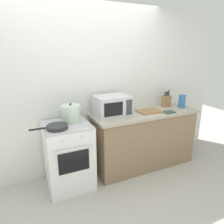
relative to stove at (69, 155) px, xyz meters
name	(u,v)px	position (x,y,z in m)	size (l,w,h in m)	color
ground_plane	(110,203)	(0.35, -0.60, -0.46)	(10.00, 10.00, 0.00)	#B2ADA3
back_wall	(101,90)	(0.65, 0.37, 0.79)	(4.40, 0.10, 2.50)	silver
lower_cabinet_right	(144,140)	(1.25, 0.02, -0.02)	(1.64, 0.56, 0.88)	#8C7051
countertop_right	(145,113)	(1.25, 0.02, 0.44)	(1.70, 0.60, 0.04)	#ADA393
stove	(69,155)	(0.00, 0.00, 0.00)	(0.60, 0.64, 0.92)	white
stock_pot	(71,114)	(0.08, 0.06, 0.58)	(0.34, 0.26, 0.26)	silver
frying_pan	(57,127)	(-0.14, -0.12, 0.48)	(0.46, 0.26, 0.05)	#28282B
microwave	(112,106)	(0.70, 0.08, 0.61)	(0.50, 0.37, 0.30)	silver
cutting_board	(149,111)	(1.31, 0.00, 0.47)	(0.36, 0.26, 0.02)	#997047
knife_block	(166,101)	(1.75, 0.14, 0.56)	(0.13, 0.10, 0.28)	#997047
pasta_box	(182,101)	(1.94, -0.03, 0.57)	(0.08, 0.08, 0.22)	teal
oven_mitt	(169,112)	(1.57, -0.16, 0.47)	(0.18, 0.14, 0.02)	#384C42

